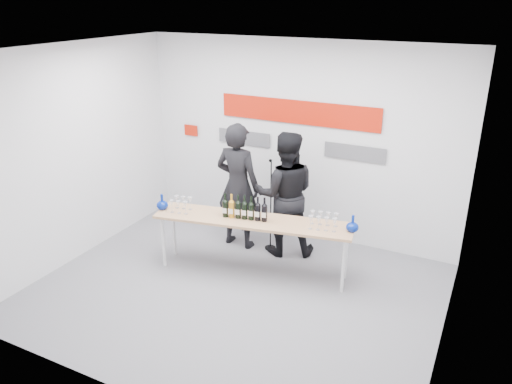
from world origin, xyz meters
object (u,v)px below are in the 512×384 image
presenter_right (285,194)px  mic_stand (270,222)px  presenter_left (238,186)px  tasting_table (253,223)px

presenter_right → mic_stand: (-0.22, -0.01, -0.48)m
presenter_left → presenter_right: 0.72m
presenter_left → mic_stand: 0.72m
tasting_table → presenter_right: size_ratio=1.48×
presenter_left → mic_stand: (0.50, 0.08, -0.51)m
tasting_table → presenter_right: 0.77m
tasting_table → presenter_left: 0.89m
tasting_table → presenter_left: size_ratio=1.43×
presenter_left → mic_stand: bearing=-169.8°
presenter_left → mic_stand: presenter_left is taller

